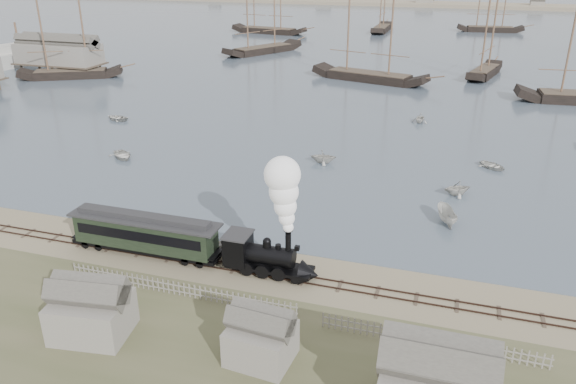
% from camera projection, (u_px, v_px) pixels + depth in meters
% --- Properties ---
extents(ground, '(600.00, 600.00, 0.00)m').
position_uv_depth(ground, '(287.00, 264.00, 47.69)').
color(ground, tan).
rests_on(ground, ground).
extents(harbor_water, '(600.00, 336.00, 0.06)m').
position_uv_depth(harbor_water, '(434.00, 26.00, 196.54)').
color(harbor_water, '#404D5C').
rests_on(harbor_water, ground).
extents(rail_track, '(120.00, 1.80, 0.16)m').
position_uv_depth(rail_track, '(280.00, 276.00, 45.92)').
color(rail_track, '#33221B').
rests_on(rail_track, ground).
extents(picket_fence_west, '(19.00, 0.10, 1.20)m').
position_uv_depth(picket_fence_west, '(180.00, 295.00, 43.35)').
color(picket_fence_west, gray).
rests_on(picket_fence_west, ground).
extents(picket_fence_east, '(15.00, 0.10, 1.20)m').
position_uv_depth(picket_fence_east, '(431.00, 348.00, 37.67)').
color(picket_fence_east, gray).
rests_on(picket_fence_east, ground).
extents(shed_left, '(5.00, 4.00, 4.10)m').
position_uv_depth(shed_left, '(95.00, 333.00, 39.06)').
color(shed_left, gray).
rests_on(shed_left, ground).
extents(shed_mid, '(4.00, 3.50, 3.60)m').
position_uv_depth(shed_mid, '(261.00, 359.00, 36.63)').
color(shed_mid, gray).
rests_on(shed_mid, ground).
extents(far_spit, '(500.00, 20.00, 1.80)m').
position_uv_depth(far_spit, '(446.00, 7.00, 266.61)').
color(far_spit, tan).
rests_on(far_spit, ground).
extents(locomotive, '(7.92, 2.96, 9.87)m').
position_uv_depth(locomotive, '(279.00, 226.00, 44.16)').
color(locomotive, black).
rests_on(locomotive, ground).
extents(passenger_coach, '(13.72, 2.65, 3.33)m').
position_uv_depth(passenger_coach, '(145.00, 232.00, 48.49)').
color(passenger_coach, black).
rests_on(passenger_coach, ground).
extents(beached_dinghy, '(4.70, 5.13, 0.87)m').
position_uv_depth(beached_dinghy, '(233.00, 252.00, 48.73)').
color(beached_dinghy, beige).
rests_on(beached_dinghy, ground).
extents(rowboat_0, '(4.73, 4.88, 0.82)m').
position_uv_depth(rowboat_0, '(122.00, 155.00, 71.67)').
color(rowboat_0, beige).
rests_on(rowboat_0, harbor_water).
extents(rowboat_1, '(3.26, 3.62, 1.69)m').
position_uv_depth(rowboat_1, '(323.00, 156.00, 69.96)').
color(rowboat_1, beige).
rests_on(rowboat_1, harbor_water).
extents(rowboat_2, '(4.12, 2.68, 1.49)m').
position_uv_depth(rowboat_2, '(446.00, 216.00, 54.48)').
color(rowboat_2, beige).
rests_on(rowboat_2, harbor_water).
extents(rowboat_3, '(4.11, 4.25, 0.72)m').
position_uv_depth(rowboat_3, '(493.00, 166.00, 68.32)').
color(rowboat_3, beige).
rests_on(rowboat_3, harbor_water).
extents(rowboat_4, '(3.85, 4.00, 1.62)m').
position_uv_depth(rowboat_4, '(457.00, 188.00, 60.77)').
color(rowboat_4, beige).
rests_on(rowboat_4, harbor_water).
extents(rowboat_6, '(3.33, 4.17, 0.77)m').
position_uv_depth(rowboat_6, '(117.00, 118.00, 87.84)').
color(rowboat_6, beige).
rests_on(rowboat_6, harbor_water).
extents(rowboat_7, '(3.30, 3.01, 1.49)m').
position_uv_depth(rowboat_7, '(420.00, 118.00, 86.38)').
color(rowboat_7, beige).
rests_on(rowboat_7, harbor_water).
extents(schooner_0, '(20.37, 13.89, 20.00)m').
position_uv_depth(schooner_0, '(64.00, 29.00, 113.01)').
color(schooner_0, black).
rests_on(schooner_0, harbor_water).
extents(schooner_1, '(16.26, 23.09, 20.00)m').
position_uv_depth(schooner_1, '(262.00, 13.00, 141.57)').
color(schooner_1, black).
rests_on(schooner_1, harbor_water).
extents(schooner_2, '(24.86, 11.70, 20.00)m').
position_uv_depth(schooner_2, '(372.00, 30.00, 110.59)').
color(schooner_2, black).
rests_on(schooner_2, harbor_water).
extents(schooner_3, '(8.21, 18.12, 20.00)m').
position_uv_depth(schooner_3, '(491.00, 27.00, 114.71)').
color(schooner_3, black).
rests_on(schooner_3, harbor_water).
extents(schooner_6, '(25.26, 8.96, 20.00)m').
position_uv_depth(schooner_6, '(268.00, 0.00, 176.26)').
color(schooner_6, black).
rests_on(schooner_6, harbor_water).
extents(schooner_8, '(21.08, 6.96, 20.00)m').
position_uv_depth(schooner_8, '(494.00, 0.00, 179.33)').
color(schooner_8, black).
rests_on(schooner_8, harbor_water).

